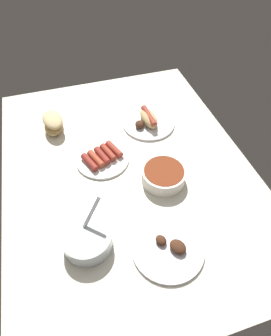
{
  "coord_description": "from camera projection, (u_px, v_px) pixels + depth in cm",
  "views": [
    {
      "loc": [
        -66.94,
        17.38,
        79.81
      ],
      "look_at": [
        -3.47,
        -2.05,
        3.0
      ],
      "focal_mm": 30.21,
      "sensor_mm": 36.0,
      "label": 1
    }
  ],
  "objects": [
    {
      "name": "ground_plane",
      "position": [
        128.0,
        170.0,
        1.07
      ],
      "size": [
        120.0,
        90.0,
        3.0
      ],
      "primitive_type": "cube",
      "color": "silver"
    },
    {
      "name": "plate_sausages",
      "position": [
        102.0,
        157.0,
        1.07
      ],
      "size": [
        20.39,
        20.39,
        3.51
      ],
      "color": "white",
      "rests_on": "ground_plane"
    },
    {
      "name": "bowl_chili",
      "position": [
        164.0,
        175.0,
        1.0
      ],
      "size": [
        15.61,
        15.61,
        5.33
      ],
      "color": "white",
      "rests_on": "ground_plane"
    },
    {
      "name": "plate_grilled_meat",
      "position": [
        168.0,
        248.0,
        0.84
      ],
      "size": [
        21.89,
        21.89,
        3.46
      ],
      "color": "white",
      "rests_on": "ground_plane"
    },
    {
      "name": "bread_stack",
      "position": [
        53.0,
        123.0,
        1.17
      ],
      "size": [
        14.1,
        9.83,
        7.2
      ],
      "color": "tan",
      "rests_on": "ground_plane"
    },
    {
      "name": "bowl_coleslaw",
      "position": [
        87.0,
        239.0,
        0.83
      ],
      "size": [
        14.86,
        14.86,
        15.83
      ],
      "color": "silver",
      "rests_on": "ground_plane"
    },
    {
      "name": "plate_hotdog_assembled",
      "position": [
        148.0,
        121.0,
        1.2
      ],
      "size": [
        22.25,
        22.25,
        5.61
      ],
      "color": "white",
      "rests_on": "ground_plane"
    }
  ]
}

